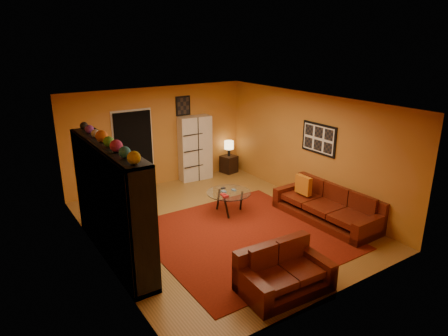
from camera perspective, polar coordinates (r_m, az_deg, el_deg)
floor at (r=8.58m, az=-0.53°, el=-8.06°), size 6.00×6.00×0.00m
ceiling at (r=7.78m, az=-0.59°, el=9.35°), size 6.00×6.00×0.00m
wall_back at (r=10.64m, az=-9.38°, el=4.42°), size 6.00×0.00×6.00m
wall_front at (r=5.97m, az=15.38°, el=-7.30°), size 6.00×0.00×6.00m
wall_left at (r=7.13m, az=-17.71°, el=-3.23°), size 0.00×6.00×6.00m
wall_right at (r=9.62m, az=12.07°, el=2.76°), size 0.00×6.00×6.00m
rug at (r=8.12m, az=2.79°, el=-9.67°), size 3.60×3.60×0.01m
doorway at (r=10.42m, az=-12.71°, el=2.32°), size 0.95×0.10×2.04m
wall_art_right at (r=9.33m, az=13.40°, el=4.09°), size 0.03×1.00×0.70m
wall_art_back at (r=10.79m, az=-5.88°, el=8.83°), size 0.42×0.03×0.52m
entertainment_unit at (r=7.28m, az=-15.83°, el=-4.73°), size 0.45×3.00×2.10m
tv at (r=7.31m, az=-15.43°, el=-4.96°), size 1.00×0.13×0.58m
sofa at (r=9.02m, az=14.83°, el=-5.38°), size 1.04×2.42×0.85m
loveseat at (r=6.55m, az=8.25°, el=-14.49°), size 1.46×0.92×0.85m
throw_pillow at (r=9.16m, az=11.28°, el=-2.39°), size 0.12×0.42×0.42m
coffee_table at (r=8.94m, az=0.68°, el=-3.77°), size 0.99×0.99×0.49m
storage_cabinet at (r=10.99m, az=-4.17°, el=2.84°), size 0.91×0.46×1.77m
bowl_chair at (r=9.55m, az=-12.39°, el=-3.58°), size 0.73×0.73×0.60m
side_table at (r=11.69m, az=0.70°, el=0.57°), size 0.47×0.47×0.50m
table_lamp at (r=11.53m, az=0.71°, el=3.23°), size 0.27×0.27×0.44m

